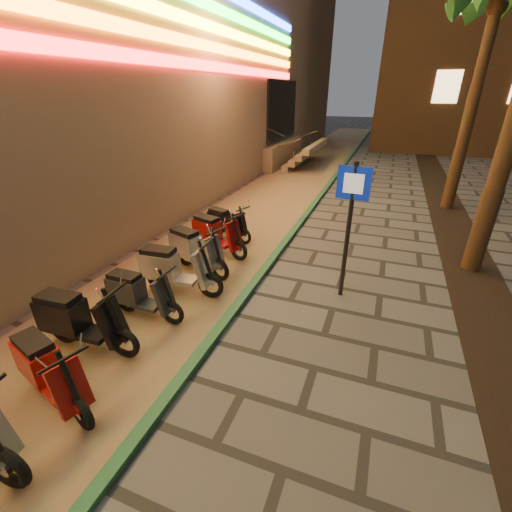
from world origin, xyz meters
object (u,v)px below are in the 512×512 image
at_px(scooter_9, 214,233).
at_px(scooter_10, 225,223).
at_px(scooter_5, 77,320).
at_px(scooter_7, 172,268).
at_px(scooter_8, 193,249).
at_px(scooter_4, 47,370).
at_px(pedestrian_sign, 350,214).
at_px(scooter_6, 137,293).

bearing_deg(scooter_9, scooter_10, 116.08).
relative_size(scooter_5, scooter_7, 0.99).
xyz_separation_m(scooter_8, scooter_10, (-0.15, 2.00, -0.07)).
distance_m(scooter_4, scooter_8, 3.95).
height_order(pedestrian_sign, scooter_5, pedestrian_sign).
relative_size(scooter_5, scooter_8, 1.02).
distance_m(scooter_4, scooter_9, 4.99).
xyz_separation_m(scooter_6, scooter_9, (0.04, 2.99, 0.05)).
bearing_deg(scooter_5, scooter_6, 69.67).
bearing_deg(scooter_10, scooter_6, -70.53).
bearing_deg(scooter_6, scooter_9, 90.06).
height_order(scooter_7, scooter_9, scooter_7).
bearing_deg(scooter_6, scooter_8, 89.82).
xyz_separation_m(scooter_6, scooter_8, (0.04, 1.95, 0.06)).
bearing_deg(scooter_8, pedestrian_sign, 19.15).
distance_m(pedestrian_sign, scooter_9, 3.69).
bearing_deg(scooter_10, scooter_7, -67.57).
height_order(scooter_6, scooter_9, scooter_9).
distance_m(scooter_7, scooter_9, 2.05).
xyz_separation_m(scooter_5, scooter_8, (0.35, 3.01, -0.01)).
distance_m(scooter_4, scooter_10, 5.95).
xyz_separation_m(pedestrian_sign, scooter_9, (-3.35, 0.95, -1.23)).
distance_m(scooter_5, scooter_6, 1.10).
distance_m(scooter_7, scooter_8, 1.01).
bearing_deg(scooter_9, scooter_4, -72.11).
xyz_separation_m(scooter_7, scooter_10, (-0.24, 3.00, -0.09)).
height_order(pedestrian_sign, scooter_9, pedestrian_sign).
height_order(scooter_5, scooter_7, scooter_7).
bearing_deg(scooter_4, pedestrian_sign, 67.53).
bearing_deg(scooter_7, scooter_5, -106.90).
relative_size(pedestrian_sign, scooter_6, 1.77).
xyz_separation_m(scooter_4, scooter_10, (-0.26, 5.94, -0.04)).
bearing_deg(pedestrian_sign, scooter_10, 155.21).
distance_m(scooter_6, scooter_10, 3.95).
bearing_deg(scooter_8, scooter_9, 107.18).
relative_size(pedestrian_sign, scooter_4, 1.69).
xyz_separation_m(scooter_6, scooter_10, (-0.11, 3.95, -0.01)).
bearing_deg(scooter_5, scooter_8, 79.55).
bearing_deg(scooter_9, scooter_7, -70.90).
bearing_deg(scooter_6, scooter_7, 83.12).
distance_m(scooter_5, scooter_7, 2.05).
distance_m(pedestrian_sign, scooter_8, 3.57).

